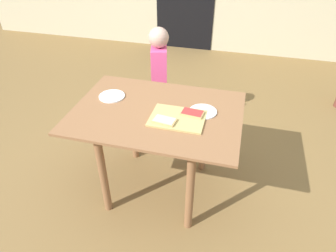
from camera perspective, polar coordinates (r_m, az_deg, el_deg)
ground_plane at (r=2.54m, az=-1.77°, el=-11.37°), size 16.00×16.00×0.00m
dining_table at (r=2.13m, az=-2.07°, el=-0.11°), size 1.16×0.83×0.75m
cutting_board at (r=1.97m, az=1.82°, el=1.50°), size 0.36×0.27×0.01m
pizza_slice_far_right at (r=2.01m, az=4.63°, el=2.50°), size 0.16×0.11×0.02m
pizza_slice_near_left at (r=1.93m, az=-0.71°, el=1.08°), size 0.16×0.11×0.02m
plate_white_left at (r=2.26m, az=-10.63°, el=5.61°), size 0.19×0.19×0.01m
plate_white_right at (r=2.06m, az=6.66°, el=2.75°), size 0.19×0.19×0.01m
child_left at (r=2.83m, az=-1.66°, el=9.74°), size 0.20×0.27×1.06m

